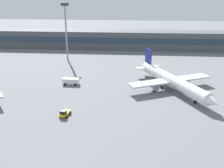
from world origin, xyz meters
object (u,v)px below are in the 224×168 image
object	(u,v)px
baggage_tug_yellow	(65,113)
floodlight_tower_west	(66,27)
airplane_mid	(172,81)
service_van_white	(71,81)

from	to	relation	value
baggage_tug_yellow	floodlight_tower_west	size ratio (longest dim) A/B	0.16
airplane_mid	floodlight_tower_west	distance (m)	55.15
baggage_tug_yellow	service_van_white	xyz separation A→B (m)	(-3.72, 22.98, 0.31)
baggage_tug_yellow	floodlight_tower_west	bearing A→B (deg)	102.94
airplane_mid	baggage_tug_yellow	distance (m)	35.12
baggage_tug_yellow	airplane_mid	bearing A→B (deg)	36.08
baggage_tug_yellow	service_van_white	bearing A→B (deg)	99.19
floodlight_tower_west	airplane_mid	bearing A→B (deg)	-40.45
floodlight_tower_west	service_van_white	bearing A→B (deg)	-74.49
airplane_mid	floodlight_tower_west	world-z (taller)	floodlight_tower_west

